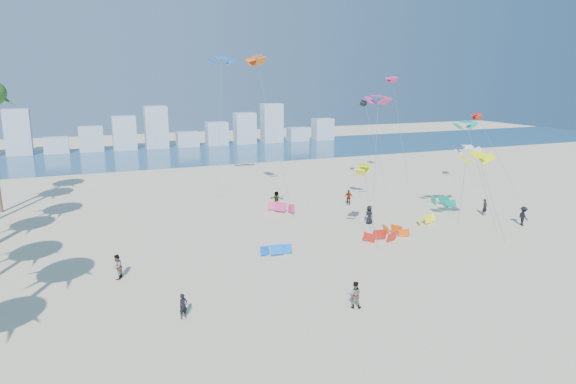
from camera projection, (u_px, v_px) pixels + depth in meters
name	position (u px, v px, depth m)	size (l,w,h in m)	color
ground	(346.00, 331.00, 29.07)	(220.00, 220.00, 0.00)	beige
ocean	(158.00, 155.00, 94.06)	(220.00, 220.00, 0.00)	navy
kitesurfer_near	(183.00, 306.00, 30.43)	(0.57, 0.37, 1.55)	black
kitesurfer_mid	(355.00, 295.00, 31.82)	(0.84, 0.66, 1.73)	gray
kitesurfers_far	(357.00, 214.00, 50.19)	(38.35, 17.14, 1.90)	black
grounded_kites	(365.00, 220.00, 49.85)	(25.89, 14.82, 1.03)	blue
flying_kites	(366.00, 101.00, 53.70)	(33.21, 29.24, 16.95)	#FCFF0D
distant_skyline	(143.00, 133.00, 101.97)	(85.00, 3.00, 8.40)	#9EADBF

